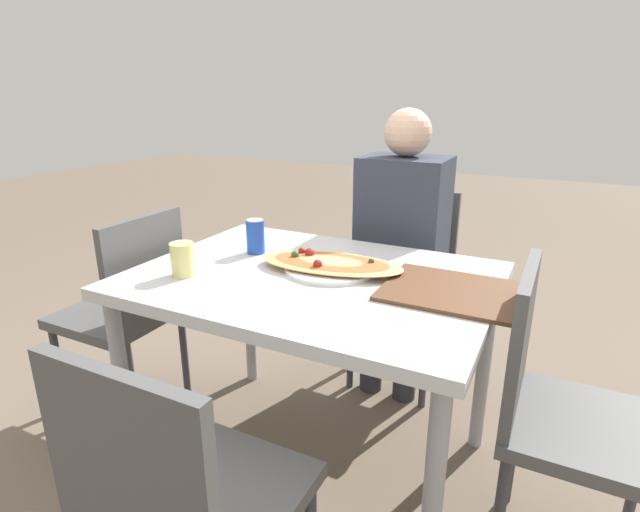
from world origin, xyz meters
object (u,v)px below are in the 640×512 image
Objects in this scene: dining_table at (313,296)px; chair_near_camera at (182,502)px; chair_far_seated at (406,274)px; person_seated at (401,233)px; soda_can at (255,236)px; pizza_main at (330,264)px; chair_side_right at (560,406)px; drink_glass at (183,259)px; chair_side_left at (128,306)px.

chair_near_camera is (0.09, -0.75, -0.15)m from dining_table.
person_seated is at bearing 90.00° from chair_far_seated.
person_seated is 9.92× the size of soda_can.
pizza_main is at bearing 93.91° from chair_near_camera.
chair_side_right reaches higher than drink_glass.
chair_far_seated is 1.49m from chair_near_camera.
chair_near_camera is at bearing 89.79° from chair_far_seated.
drink_glass is (0.40, -0.10, 0.29)m from chair_side_left.
soda_can is (-0.32, 0.04, 0.04)m from pizza_main.
dining_table is 0.92× the size of person_seated.
soda_can is (-0.29, 0.11, 0.14)m from dining_table.
chair_side_left reaches higher than soda_can.
drink_glass is (-0.46, 0.55, 0.29)m from chair_near_camera.
dining_table is at bearing 81.57° from person_seated.
chair_far_seated and chair_near_camera have the same top height.
person_seated reaches higher than drink_glass.
pizza_main is 0.48m from drink_glass.
dining_table is at bearing -83.33° from chair_side_left.
soda_can is (-0.38, -0.53, 0.07)m from person_seated.
dining_table is 9.14× the size of soda_can.
chair_side_left is at bearing -168.99° from pizza_main.
dining_table is at bearing 96.78° from chair_near_camera.
dining_table is 0.77m from chair_far_seated.
chair_near_camera and chair_side_left have the same top height.
chair_far_seated is 0.71× the size of person_seated.
chair_side_left is 0.71× the size of person_seated.
person_seated reaches higher than chair_side_left.
chair_far_seated is 1.04m from chair_side_right.
chair_side_left is at bearing -157.33° from soda_can.
chair_side_right is 7.01× the size of soda_can.
dining_table is 10.46× the size of drink_glass.
chair_side_left is at bearing 44.27° from chair_far_seated.
chair_side_right is 1.10m from soda_can.
chair_far_seated is 1.09m from drink_glass.
soda_can is at bearing 53.88° from person_seated.
dining_table is 0.78m from chair_side_left.
soda_can is at bearing 172.47° from pizza_main.
chair_far_seated is 1.00× the size of chair_side_left.
chair_side_right is 8.03× the size of drink_glass.
chair_side_right is at bearing -88.25° from chair_side_left.
chair_far_seated is 7.01× the size of soda_can.
pizza_main is at bearing 32.98° from drink_glass.
person_seated is (-0.67, 0.68, 0.22)m from chair_side_right.
chair_side_right is 0.98m from person_seated.
dining_table is 0.34m from soda_can.
person_seated is 0.57m from pizza_main.
soda_can reaches higher than drink_glass.
soda_can reaches higher than dining_table.
person_seated is 2.44× the size of pizza_main.
chair_side_left is 0.85m from pizza_main.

